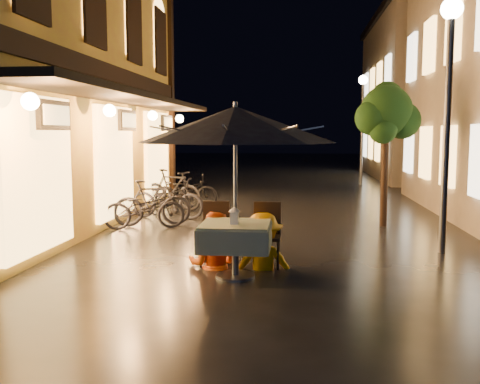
# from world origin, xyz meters

# --- Properties ---
(ground) EXTENTS (90.00, 90.00, 0.00)m
(ground) POSITION_xyz_m (0.00, 0.00, 0.00)
(ground) COLOR black
(ground) RESTS_ON ground
(west_building) EXTENTS (5.90, 11.40, 7.40)m
(west_building) POSITION_xyz_m (-5.72, 4.00, 3.71)
(west_building) COLOR gold
(west_building) RESTS_ON ground
(east_building_far) EXTENTS (7.30, 10.30, 7.30)m
(east_building_far) POSITION_xyz_m (7.49, 18.00, 3.66)
(east_building_far) COLOR tan
(east_building_far) RESTS_ON ground
(street_tree) EXTENTS (1.43, 1.20, 3.15)m
(street_tree) POSITION_xyz_m (2.41, 4.51, 2.42)
(street_tree) COLOR black
(street_tree) RESTS_ON ground
(streetlamp_near) EXTENTS (0.36, 0.36, 4.23)m
(streetlamp_near) POSITION_xyz_m (3.00, 2.00, 2.92)
(streetlamp_near) COLOR #59595E
(streetlamp_near) RESTS_ON ground
(streetlamp_far) EXTENTS (0.36, 0.36, 4.23)m
(streetlamp_far) POSITION_xyz_m (3.00, 14.00, 2.92)
(streetlamp_far) COLOR #59595E
(streetlamp_far) RESTS_ON ground
(cafe_table) EXTENTS (0.99, 0.99, 0.78)m
(cafe_table) POSITION_xyz_m (-0.33, 0.04, 0.59)
(cafe_table) COLOR #59595E
(cafe_table) RESTS_ON ground
(patio_umbrella) EXTENTS (2.76, 2.76, 2.46)m
(patio_umbrella) POSITION_xyz_m (-0.33, 0.04, 2.15)
(patio_umbrella) COLOR #59595E
(patio_umbrella) RESTS_ON ground
(cafe_chair_left) EXTENTS (0.42, 0.42, 0.97)m
(cafe_chair_left) POSITION_xyz_m (-0.73, 0.78, 0.54)
(cafe_chair_left) COLOR black
(cafe_chair_left) RESTS_ON ground
(cafe_chair_right) EXTENTS (0.42, 0.42, 0.97)m
(cafe_chair_right) POSITION_xyz_m (0.07, 0.78, 0.54)
(cafe_chair_right) COLOR black
(cafe_chair_right) RESTS_ON ground
(table_lantern) EXTENTS (0.16, 0.16, 0.25)m
(table_lantern) POSITION_xyz_m (-0.33, -0.09, 0.92)
(table_lantern) COLOR white
(table_lantern) RESTS_ON cafe_table
(person_orange) EXTENTS (0.83, 0.66, 1.65)m
(person_orange) POSITION_xyz_m (-0.74, 0.63, 0.82)
(person_orange) COLOR #E35812
(person_orange) RESTS_ON ground
(person_yellow) EXTENTS (1.15, 0.78, 1.64)m
(person_yellow) POSITION_xyz_m (0.02, 0.61, 0.82)
(person_yellow) COLOR #E69600
(person_yellow) RESTS_ON ground
(bicycle_0) EXTENTS (1.81, 1.11, 0.90)m
(bicycle_0) POSITION_xyz_m (-2.69, 3.61, 0.45)
(bicycle_0) COLOR black
(bicycle_0) RESTS_ON ground
(bicycle_1) EXTENTS (1.75, 1.01, 1.01)m
(bicycle_1) POSITION_xyz_m (-2.62, 3.99, 0.51)
(bicycle_1) COLOR black
(bicycle_1) RESTS_ON ground
(bicycle_2) EXTENTS (1.91, 0.92, 0.96)m
(bicycle_2) POSITION_xyz_m (-2.56, 5.05, 0.48)
(bicycle_2) COLOR black
(bicycle_2) RESTS_ON ground
(bicycle_3) EXTENTS (1.85, 1.15, 1.08)m
(bicycle_3) POSITION_xyz_m (-2.76, 6.43, 0.54)
(bicycle_3) COLOR black
(bicycle_3) RESTS_ON ground
(bicycle_4) EXTENTS (1.79, 0.88, 0.90)m
(bicycle_4) POSITION_xyz_m (-2.50, 6.99, 0.45)
(bicycle_4) COLOR black
(bicycle_4) RESTS_ON ground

